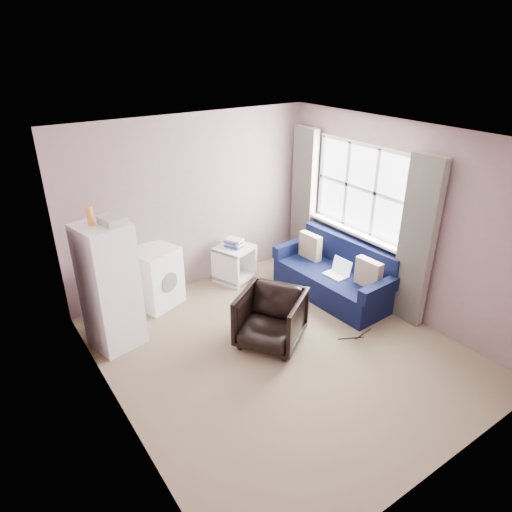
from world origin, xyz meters
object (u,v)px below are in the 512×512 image
(fridge, at_px, (110,286))
(side_table, at_px, (234,261))
(sofa, at_px, (337,276))
(armchair, at_px, (271,316))
(washing_machine, at_px, (154,275))

(fridge, bearing_deg, side_table, 3.06)
(side_table, distance_m, sofa, 1.55)
(armchair, distance_m, washing_machine, 1.83)
(side_table, bearing_deg, sofa, -51.20)
(washing_machine, bearing_deg, sofa, -49.47)
(fridge, distance_m, washing_machine, 1.03)
(sofa, bearing_deg, armchair, -167.60)
(side_table, height_order, sofa, sofa)
(sofa, bearing_deg, fridge, 164.52)
(armchair, height_order, washing_machine, washing_machine)
(armchair, height_order, side_table, armchair)
(washing_machine, height_order, side_table, washing_machine)
(armchair, relative_size, fridge, 0.42)
(side_table, bearing_deg, washing_machine, 178.33)
(fridge, height_order, sofa, fridge)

